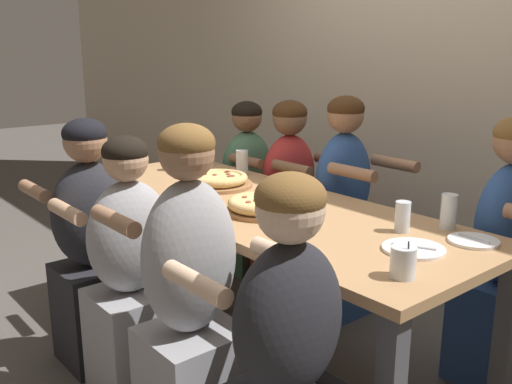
% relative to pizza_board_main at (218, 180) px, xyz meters
% --- Properties ---
extents(ground_plane, '(18.00, 18.00, 0.00)m').
position_rel_pizza_board_main_xyz_m(ground_plane, '(0.37, -0.05, -0.78)').
color(ground_plane, '#514C47').
rests_on(ground_plane, ground).
extents(restaurant_back_panel, '(10.00, 0.06, 3.20)m').
position_rel_pizza_board_main_xyz_m(restaurant_back_panel, '(0.37, 1.32, 0.82)').
color(restaurant_back_panel, beige).
rests_on(restaurant_back_panel, ground).
extents(dining_table, '(2.25, 0.84, 0.75)m').
position_rel_pizza_board_main_xyz_m(dining_table, '(0.37, -0.05, -0.11)').
color(dining_table, tan).
rests_on(dining_table, ground).
extents(pizza_board_main, '(0.36, 0.36, 0.07)m').
position_rel_pizza_board_main_xyz_m(pizza_board_main, '(0.00, 0.00, 0.00)').
color(pizza_board_main, '#996B42').
rests_on(pizza_board_main, dining_table).
extents(pizza_board_second, '(0.32, 0.32, 0.06)m').
position_rel_pizza_board_main_xyz_m(pizza_board_second, '(0.52, -0.14, 0.00)').
color(pizza_board_second, '#996B42').
rests_on(pizza_board_second, dining_table).
extents(empty_plate_a, '(0.19, 0.19, 0.02)m').
position_rel_pizza_board_main_xyz_m(empty_plate_a, '(0.39, 0.22, -0.03)').
color(empty_plate_a, white).
rests_on(empty_plate_a, dining_table).
extents(empty_plate_b, '(0.22, 0.22, 0.02)m').
position_rel_pizza_board_main_xyz_m(empty_plate_b, '(1.23, -0.03, -0.03)').
color(empty_plate_b, white).
rests_on(empty_plate_b, dining_table).
extents(empty_plate_c, '(0.19, 0.19, 0.02)m').
position_rel_pizza_board_main_xyz_m(empty_plate_c, '(1.32, 0.21, -0.03)').
color(empty_plate_c, white).
rests_on(empty_plate_c, dining_table).
extents(cocktail_glass_blue, '(0.08, 0.08, 0.13)m').
position_rel_pizza_board_main_xyz_m(cocktail_glass_blue, '(1.35, -0.26, 0.01)').
color(cocktail_glass_blue, silver).
rests_on(cocktail_glass_blue, dining_table).
extents(drinking_glass_a, '(0.06, 0.06, 0.14)m').
position_rel_pizza_board_main_xyz_m(drinking_glass_a, '(1.16, 0.29, 0.03)').
color(drinking_glass_a, silver).
rests_on(drinking_glass_a, dining_table).
extents(drinking_glass_b, '(0.07, 0.07, 0.13)m').
position_rel_pizza_board_main_xyz_m(drinking_glass_b, '(-0.64, -0.13, 0.03)').
color(drinking_glass_b, silver).
rests_on(drinking_glass_b, dining_table).
extents(drinking_glass_c, '(0.08, 0.08, 0.10)m').
position_rel_pizza_board_main_xyz_m(drinking_glass_c, '(-0.48, 0.27, 0.01)').
color(drinking_glass_c, silver).
rests_on(drinking_glass_c, dining_table).
extents(drinking_glass_d, '(0.06, 0.06, 0.12)m').
position_rel_pizza_board_main_xyz_m(drinking_glass_d, '(1.07, 0.11, 0.02)').
color(drinking_glass_d, silver).
rests_on(drinking_glass_d, dining_table).
extents(drinking_glass_e, '(0.07, 0.07, 0.13)m').
position_rel_pizza_board_main_xyz_m(drinking_glass_e, '(-0.48, 0.05, 0.02)').
color(drinking_glass_e, silver).
rests_on(drinking_glass_e, dining_table).
extents(drinking_glass_f, '(0.07, 0.07, 0.14)m').
position_rel_pizza_board_main_xyz_m(drinking_glass_f, '(-0.13, 0.26, 0.03)').
color(drinking_glass_f, silver).
rests_on(drinking_glass_f, dining_table).
extents(diner_near_right, '(0.51, 0.40, 1.14)m').
position_rel_pizza_board_main_xyz_m(diner_near_right, '(1.27, -0.69, -0.26)').
color(diner_near_right, '#232328').
rests_on(diner_near_right, ground).
extents(diner_near_center, '(0.51, 0.40, 1.12)m').
position_rel_pizza_board_main_xyz_m(diner_near_center, '(0.33, -0.69, -0.28)').
color(diner_near_center, '#99999E').
rests_on(diner_near_center, ground).
extents(diner_far_right, '(0.51, 0.40, 1.19)m').
position_rel_pizza_board_main_xyz_m(diner_far_right, '(1.27, 0.59, -0.24)').
color(diner_far_right, '#2D5193').
rests_on(diner_far_right, ground).
extents(diner_far_midleft, '(0.51, 0.40, 1.16)m').
position_rel_pizza_board_main_xyz_m(diner_far_midleft, '(-0.09, 0.59, -0.25)').
color(diner_far_midleft, '#B22D2D').
rests_on(diner_far_midleft, ground).
extents(diner_far_left, '(0.51, 0.40, 1.12)m').
position_rel_pizza_board_main_xyz_m(diner_far_left, '(-0.49, 0.59, -0.27)').
color(diner_far_left, '#477556').
rests_on(diner_far_left, ground).
extents(diner_near_midleft, '(0.51, 0.40, 1.16)m').
position_rel_pizza_board_main_xyz_m(diner_near_midleft, '(-0.04, -0.69, -0.25)').
color(diner_near_midleft, '#232328').
rests_on(diner_near_midleft, ground).
extents(diner_far_center, '(0.51, 0.40, 1.21)m').
position_rel_pizza_board_main_xyz_m(diner_far_center, '(0.34, 0.59, -0.23)').
color(diner_far_center, '#2D5193').
rests_on(diner_far_center, ground).
extents(diner_near_midright, '(0.51, 0.40, 1.22)m').
position_rel_pizza_board_main_xyz_m(diner_near_midright, '(0.77, -0.69, -0.23)').
color(diner_near_midright, '#99999E').
rests_on(diner_near_midright, ground).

